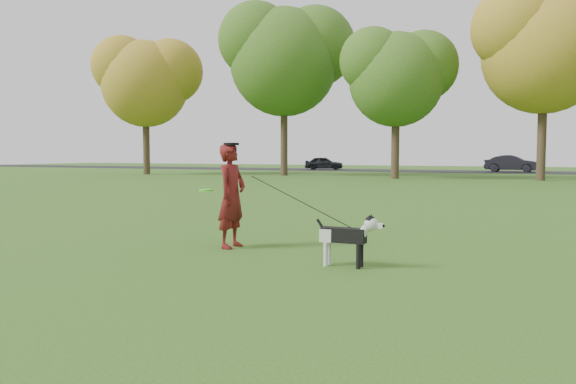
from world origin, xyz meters
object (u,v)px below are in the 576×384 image
at_px(man, 232,196).
at_px(car_mid, 512,164).
at_px(dog, 349,234).
at_px(car_left, 324,163).

relative_size(man, car_mid, 0.42).
relative_size(man, dog, 1.76).
bearing_deg(dog, man, 161.85).
height_order(dog, car_left, car_left).
bearing_deg(dog, car_mid, 89.31).
height_order(dog, car_mid, car_mid).
relative_size(man, car_left, 0.49).
distance_m(man, car_left, 42.12).
height_order(man, dog, man).
bearing_deg(car_left, dog, -174.44).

